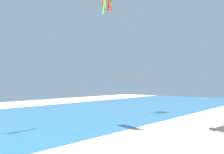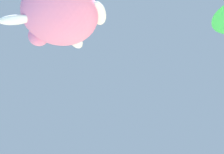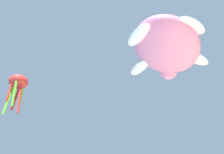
{
  "view_description": "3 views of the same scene",
  "coord_description": "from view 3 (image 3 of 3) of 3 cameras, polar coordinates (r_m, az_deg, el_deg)",
  "views": [
    {
      "loc": [
        -15.96,
        3.46,
        4.84
      ],
      "look_at": [
        -1.69,
        15.25,
        5.13
      ],
      "focal_mm": 41.24,
      "sensor_mm": 36.0,
      "label": 1
    },
    {
      "loc": [
        -8.2,
        19.86,
        6.46
      ],
      "look_at": [
        -1.69,
        12.02,
        10.45
      ],
      "focal_mm": 40.59,
      "sensor_mm": 36.0,
      "label": 2
    },
    {
      "loc": [
        -9.56,
        15.47,
        5.33
      ],
      "look_at": [
        -1.69,
        15.64,
        10.39
      ],
      "focal_mm": 36.43,
      "sensor_mm": 36.0,
      "label": 3
    }
  ],
  "objects": [
    {
      "name": "kite_octopus_red",
      "position": [
        23.78,
        -22.51,
        -1.54
      ],
      "size": [
        1.8,
        1.8,
        4.01
      ],
      "rotation": [
        0.0,
        0.0,
        2.38
      ],
      "color": "red"
    },
    {
      "name": "kite_turtle_pink",
      "position": [
        16.17,
        13.41,
        6.91
      ],
      "size": [
        7.18,
        6.59,
        3.2
      ],
      "rotation": [
        0.0,
        0.0,
        6.05
      ],
      "color": "pink"
    }
  ]
}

